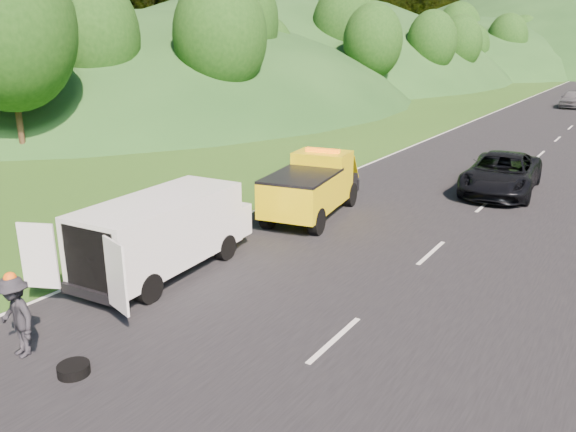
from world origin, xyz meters
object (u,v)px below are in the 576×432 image
Objects in this scene: white_van at (165,230)px; spare_tire at (74,375)px; suitcase at (164,236)px; worker at (22,356)px; child at (217,259)px; passing_suv at (499,193)px; woman at (182,257)px; tow_truck at (313,186)px.

spare_tire is at bearing -69.91° from white_van.
worker is at bearing -70.27° from suitcase.
child is 13.05m from passing_suv.
worker is 3.02× the size of suitcase.
woman reaches higher than suitcase.
spare_tire is 0.10× the size of passing_suv.
suitcase is 14.00m from passing_suv.
child is at bearing -56.70° from woman.
white_van reaches higher than spare_tire.
white_van is 2.41m from suitcase.
passing_suv is (5.57, 13.53, -1.20)m from white_van.
child is at bearing 104.30° from spare_tire.
tow_truck is 8.59m from passing_suv.
worker reaches higher than spare_tire.
white_van reaches higher than woman.
spare_tire is at bearing -150.97° from woman.
woman is at bearing 108.20° from white_van.
child is (-0.20, -5.04, -1.11)m from tow_truck.
worker is 18.85m from passing_suv.
woman is 13.87m from passing_suv.
tow_truck is at bearing 79.78° from white_van.
worker is 1.45m from spare_tire.
white_van is 10.24× the size of spare_tire.
passing_suv reaches higher than suitcase.
worker is 0.29× the size of passing_suv.
white_van is 5.11m from spare_tire.
suitcase is (-1.63, 1.52, -0.92)m from white_van.
passing_suv is at bearing 72.90° from child.
child is at bearing 67.51° from white_van.
worker is 6.57m from suitcase.
child is 0.62× the size of worker.
suitcase is (-2.13, 0.02, 0.28)m from child.
worker is at bearing -100.17° from tow_truck.
worker is at bearing -175.03° from spare_tire.
woman is (-0.42, 1.01, -1.20)m from white_van.
child is 6.22m from spare_tire.
tow_truck is at bearing 96.88° from spare_tire.
tow_truck is 0.90× the size of white_van.
passing_suv is at bearing -20.37° from woman.
white_van reaches higher than passing_suv.
passing_suv reaches higher than spare_tire.
passing_suv reaches higher than child.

